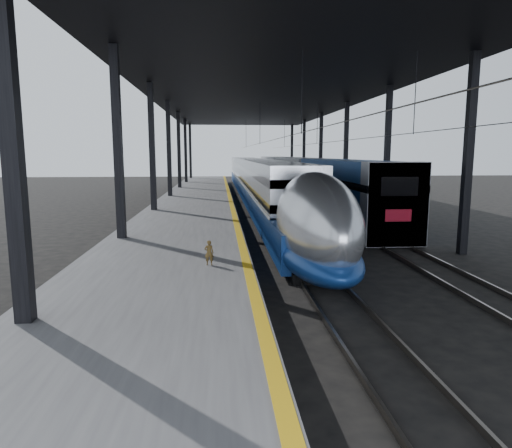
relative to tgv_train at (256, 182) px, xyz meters
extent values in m
plane|color=black|center=(-2.00, -29.27, -1.91)|extent=(160.00, 160.00, 0.00)
cube|color=#4C4C4F|center=(-5.50, -9.27, -1.41)|extent=(6.00, 80.00, 1.00)
cube|color=gold|center=(-2.70, -9.27, -0.90)|extent=(0.30, 80.00, 0.01)
cube|color=slate|center=(-0.72, -9.27, -1.83)|extent=(0.08, 80.00, 0.16)
cube|color=slate|center=(0.72, -9.27, -1.83)|extent=(0.08, 80.00, 0.16)
cube|color=slate|center=(4.28, -9.27, -1.83)|extent=(0.08, 80.00, 0.16)
cube|color=slate|center=(5.72, -9.27, -1.83)|extent=(0.08, 80.00, 0.16)
cube|color=black|center=(-7.80, -34.27, 2.59)|extent=(0.35, 0.35, 9.00)
cube|color=black|center=(-7.80, -24.27, 2.59)|extent=(0.35, 0.35, 9.00)
cube|color=black|center=(7.60, -24.27, 2.59)|extent=(0.35, 0.35, 9.00)
cube|color=black|center=(-7.80, -14.27, 2.59)|extent=(0.35, 0.35, 9.00)
cube|color=black|center=(7.60, -14.27, 2.59)|extent=(0.35, 0.35, 9.00)
cube|color=black|center=(-7.80, -4.27, 2.59)|extent=(0.35, 0.35, 9.00)
cube|color=black|center=(7.60, -4.27, 2.59)|extent=(0.35, 0.35, 9.00)
cube|color=black|center=(-7.80, 5.73, 2.59)|extent=(0.35, 0.35, 9.00)
cube|color=black|center=(7.60, 5.73, 2.59)|extent=(0.35, 0.35, 9.00)
cube|color=black|center=(-7.80, 15.73, 2.59)|extent=(0.35, 0.35, 9.00)
cube|color=black|center=(7.60, 15.73, 2.59)|extent=(0.35, 0.35, 9.00)
cube|color=black|center=(-7.80, 25.73, 2.59)|extent=(0.35, 0.35, 9.00)
cube|color=black|center=(7.60, 25.73, 2.59)|extent=(0.35, 0.35, 9.00)
cube|color=black|center=(-0.10, -9.27, 7.34)|extent=(18.00, 75.00, 0.45)
cylinder|color=slate|center=(0.00, -9.27, 3.59)|extent=(0.03, 74.00, 0.03)
cylinder|color=slate|center=(5.00, -9.27, 3.59)|extent=(0.03, 74.00, 0.03)
cube|color=#B7BABF|center=(0.00, 4.02, 0.27)|extent=(2.75, 57.00, 3.79)
cube|color=navy|center=(0.00, 2.52, -0.91)|extent=(2.83, 62.00, 1.47)
cube|color=silver|center=(0.00, 4.02, -0.15)|extent=(2.85, 57.00, 0.09)
cube|color=black|center=(0.00, 4.02, 1.37)|extent=(2.79, 57.00, 0.40)
cube|color=black|center=(0.00, 4.02, 0.27)|extent=(2.79, 57.00, 0.40)
ellipsoid|color=#B7BABF|center=(0.00, -27.48, 0.13)|extent=(2.75, 8.40, 3.79)
ellipsoid|color=navy|center=(0.00, -27.48, -0.96)|extent=(2.83, 8.40, 1.61)
ellipsoid|color=black|center=(0.00, -30.08, 0.89)|extent=(1.42, 2.20, 0.85)
cube|color=black|center=(0.00, -27.48, -1.71)|extent=(2.09, 2.60, 0.40)
cube|color=black|center=(0.00, -5.48, -1.71)|extent=(2.09, 2.60, 0.40)
cube|color=navy|center=(5.00, -14.00, 0.24)|extent=(3.00, 18.00, 4.08)
cube|color=gray|center=(5.00, -22.40, 0.24)|extent=(3.06, 1.20, 4.13)
cube|color=black|center=(5.00, -23.02, 1.15)|extent=(1.82, 0.06, 0.91)
cube|color=maroon|center=(5.00, -23.02, -0.25)|extent=(1.29, 0.06, 0.59)
cube|color=gray|center=(5.00, 5.00, 0.24)|extent=(3.00, 18.00, 4.08)
cube|color=gray|center=(5.00, 24.00, 0.24)|extent=(3.00, 18.00, 4.08)
cube|color=black|center=(5.00, -20.00, -1.73)|extent=(2.36, 2.40, 0.36)
cube|color=black|center=(5.00, 2.00, -1.73)|extent=(2.36, 2.40, 0.36)
imported|color=#4E3A1A|center=(-3.93, -29.54, -0.50)|extent=(0.30, 0.20, 0.82)
camera|label=1|loc=(-3.58, -44.11, 2.68)|focal=32.00mm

